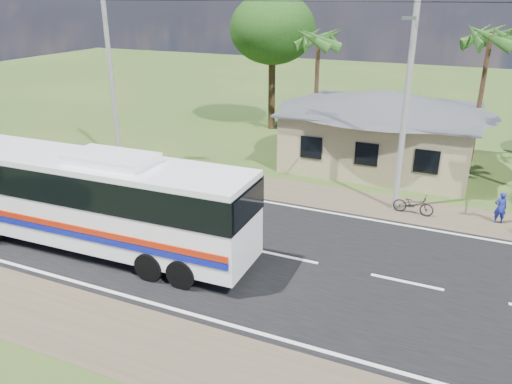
% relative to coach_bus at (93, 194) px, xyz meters
% --- Properties ---
extents(ground, '(120.00, 120.00, 0.00)m').
position_rel_coach_bus_xyz_m(ground, '(7.12, 2.31, -2.32)').
color(ground, '#2A491A').
rests_on(ground, ground).
extents(road, '(120.00, 16.00, 0.03)m').
position_rel_coach_bus_xyz_m(road, '(7.12, 2.31, -2.31)').
color(road, black).
rests_on(road, ground).
extents(house, '(12.40, 10.00, 5.00)m').
position_rel_coach_bus_xyz_m(house, '(8.12, 15.31, 0.33)').
color(house, tan).
rests_on(house, ground).
extents(utility_poles, '(32.80, 2.22, 11.00)m').
position_rel_coach_bus_xyz_m(utility_poles, '(9.79, 8.80, 3.45)').
color(utility_poles, '#9E9E99').
rests_on(utility_poles, ground).
extents(palm_mid, '(2.80, 2.80, 8.20)m').
position_rel_coach_bus_xyz_m(palm_mid, '(13.12, 17.81, 4.84)').
color(palm_mid, '#47301E').
rests_on(palm_mid, ground).
extents(palm_far, '(2.80, 2.80, 7.70)m').
position_rel_coach_bus_xyz_m(palm_far, '(3.12, 18.31, 4.36)').
color(palm_far, '#47301E').
rests_on(palm_far, ground).
extents(tree_behind_house, '(6.00, 6.00, 9.61)m').
position_rel_coach_bus_xyz_m(tree_behind_house, '(-0.88, 20.31, 4.80)').
color(tree_behind_house, '#47301E').
rests_on(tree_behind_house, ground).
extents(coach_bus, '(13.12, 3.12, 4.05)m').
position_rel_coach_bus_xyz_m(coach_bus, '(0.00, 0.00, 0.00)').
color(coach_bus, white).
rests_on(coach_bus, ground).
extents(motorcycle, '(1.86, 0.74, 0.96)m').
position_rel_coach_bus_xyz_m(motorcycle, '(10.99, 8.48, -1.84)').
color(motorcycle, black).
rests_on(motorcycle, ground).
extents(person, '(0.60, 0.47, 1.46)m').
position_rel_coach_bus_xyz_m(person, '(14.59, 9.00, -1.59)').
color(person, navy).
rests_on(person, ground).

